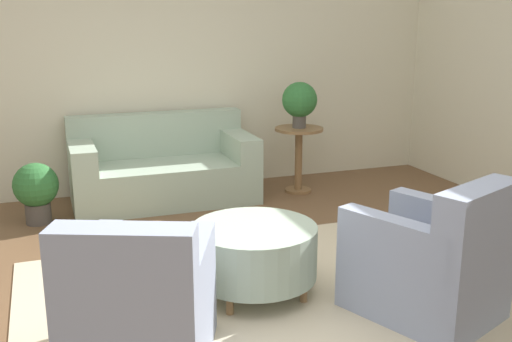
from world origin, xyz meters
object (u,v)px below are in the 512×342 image
Objects in this scene: ottoman_table at (254,251)px; potted_plant_on_side_table at (300,101)px; couch at (163,170)px; side_table at (299,149)px; armchair_left at (141,311)px; potted_plant_floor at (36,189)px; armchair_right at (432,264)px.

potted_plant_on_side_table is (1.29, 2.18, 0.70)m from ottoman_table.
potted_plant_on_side_table is (1.45, -0.20, 0.68)m from couch.
side_table is at bearing 0.00° from potted_plant_on_side_table.
potted_plant_on_side_table reaches higher than ottoman_table.
couch is 3.16m from armchair_left.
potted_plant_on_side_table reaches higher than potted_plant_floor.
potted_plant_on_side_table reaches higher than couch.
potted_plant_floor is (-2.70, -0.13, -0.15)m from side_table.
couch is 1.47m from side_table.
side_table is (1.29, 2.18, 0.17)m from ottoman_table.
potted_plant_floor is (-1.24, -0.33, 0.01)m from couch.
couch is 2.14× the size of ottoman_table.
armchair_right is 3.61m from potted_plant_floor.
potted_plant_on_side_table is at bearing 59.40° from ottoman_table.
couch is 3.23× the size of potted_plant_floor.
side_table is at bearing 2.83° from potted_plant_floor.
potted_plant_on_side_table reaches higher than armchair_right.
potted_plant_floor is at bearing 100.64° from armchair_left.
couch is at bearing 109.73° from armchair_right.
armchair_left is (-0.73, -3.08, 0.03)m from couch.
armchair_right reaches higher than couch.
potted_plant_floor is (-2.70, -0.13, -0.67)m from potted_plant_on_side_table.
potted_plant_on_side_table reaches higher than armchair_left.
armchair_right is at bearing -49.46° from potted_plant_floor.
armchair_right is 1.17m from ottoman_table.
potted_plant_on_side_table is 0.85× the size of potted_plant_floor.
armchair_left is 1.50× the size of side_table.
armchair_left is 1.86× the size of potted_plant_floor.
potted_plant_floor reaches higher than ottoman_table.
potted_plant_on_side_table is (0.00, 0.00, 0.52)m from side_table.
armchair_left is 2.18× the size of potted_plant_on_side_table.
armchair_left is at bearing -127.14° from potted_plant_on_side_table.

